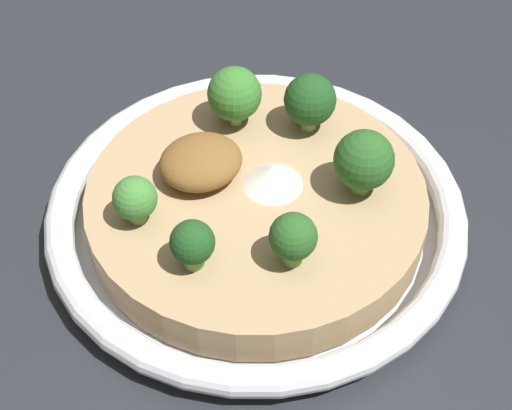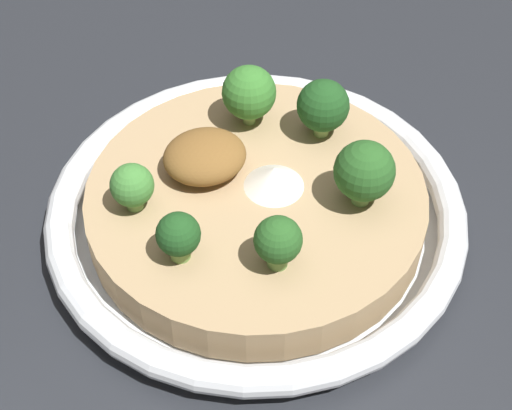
{
  "view_description": "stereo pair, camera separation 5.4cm",
  "coord_description": "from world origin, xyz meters",
  "px_view_note": "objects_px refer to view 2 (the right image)",
  "views": [
    {
      "loc": [
        -0.17,
        -0.32,
        0.42
      ],
      "look_at": [
        0.0,
        0.0,
        0.02
      ],
      "focal_mm": 55.0,
      "sensor_mm": 36.0,
      "label": 1
    },
    {
      "loc": [
        -0.12,
        -0.35,
        0.42
      ],
      "look_at": [
        0.0,
        0.0,
        0.02
      ],
      "focal_mm": 55.0,
      "sensor_mm": 36.0,
      "label": 2
    }
  ],
  "objects_px": {
    "broccoli_back_right": "(323,106)",
    "broccoli_right": "(364,172)",
    "broccoli_front_left": "(278,241)",
    "broccoli_left": "(178,236)",
    "risotto_bowl": "(256,210)",
    "broccoli_back": "(249,93)",
    "broccoli_back_left": "(132,186)"
  },
  "relations": [
    {
      "from": "broccoli_front_left",
      "to": "broccoli_back_right",
      "type": "bearing_deg",
      "value": 54.8
    },
    {
      "from": "broccoli_front_left",
      "to": "broccoli_left",
      "type": "bearing_deg",
      "value": 154.57
    },
    {
      "from": "risotto_bowl",
      "to": "broccoli_back_left",
      "type": "xyz_separation_m",
      "value": [
        -0.08,
        0.01,
        0.04
      ]
    },
    {
      "from": "broccoli_back_left",
      "to": "broccoli_back",
      "type": "xyz_separation_m",
      "value": [
        0.1,
        0.06,
        0.01
      ]
    },
    {
      "from": "risotto_bowl",
      "to": "broccoli_back",
      "type": "relative_size",
      "value": 6.18
    },
    {
      "from": "risotto_bowl",
      "to": "broccoli_front_left",
      "type": "relative_size",
      "value": 7.63
    },
    {
      "from": "broccoli_back_right",
      "to": "broccoli_back",
      "type": "relative_size",
      "value": 0.96
    },
    {
      "from": "broccoli_back_left",
      "to": "broccoli_back_right",
      "type": "bearing_deg",
      "value": 10.08
    },
    {
      "from": "broccoli_front_left",
      "to": "broccoli_left",
      "type": "distance_m",
      "value": 0.06
    },
    {
      "from": "broccoli_right",
      "to": "broccoli_back",
      "type": "relative_size",
      "value": 1.03
    },
    {
      "from": "broccoli_right",
      "to": "broccoli_back_left",
      "type": "bearing_deg",
      "value": 162.39
    },
    {
      "from": "broccoli_back_right",
      "to": "broccoli_right",
      "type": "bearing_deg",
      "value": -91.08
    },
    {
      "from": "broccoli_back_right",
      "to": "broccoli_back_left",
      "type": "bearing_deg",
      "value": -169.92
    },
    {
      "from": "risotto_bowl",
      "to": "broccoli_front_left",
      "type": "xyz_separation_m",
      "value": [
        -0.01,
        -0.06,
        0.04
      ]
    },
    {
      "from": "broccoli_back_left",
      "to": "broccoli_front_left",
      "type": "xyz_separation_m",
      "value": [
        0.07,
        -0.08,
        0.0
      ]
    },
    {
      "from": "broccoli_back",
      "to": "broccoli_back_left",
      "type": "bearing_deg",
      "value": -150.84
    },
    {
      "from": "broccoli_right",
      "to": "broccoli_front_left",
      "type": "bearing_deg",
      "value": -155.93
    },
    {
      "from": "broccoli_left",
      "to": "broccoli_back_left",
      "type": "bearing_deg",
      "value": 108.13
    },
    {
      "from": "broccoli_right",
      "to": "broccoli_left",
      "type": "bearing_deg",
      "value": -177.43
    },
    {
      "from": "broccoli_right",
      "to": "broccoli_back",
      "type": "bearing_deg",
      "value": 113.33
    },
    {
      "from": "risotto_bowl",
      "to": "broccoli_right",
      "type": "distance_m",
      "value": 0.08
    },
    {
      "from": "broccoli_front_left",
      "to": "broccoli_right",
      "type": "height_order",
      "value": "broccoli_right"
    },
    {
      "from": "broccoli_front_left",
      "to": "broccoli_back_left",
      "type": "bearing_deg",
      "value": 132.89
    },
    {
      "from": "broccoli_back",
      "to": "broccoli_left",
      "type": "xyz_separation_m",
      "value": [
        -0.08,
        -0.11,
        -0.01
      ]
    },
    {
      "from": "broccoli_left",
      "to": "risotto_bowl",
      "type": "bearing_deg",
      "value": 30.98
    },
    {
      "from": "broccoli_back_right",
      "to": "broccoli_back",
      "type": "bearing_deg",
      "value": 146.37
    },
    {
      "from": "broccoli_back_left",
      "to": "broccoli_right",
      "type": "bearing_deg",
      "value": -17.61
    },
    {
      "from": "broccoli_front_left",
      "to": "broccoli_left",
      "type": "relative_size",
      "value": 1.09
    },
    {
      "from": "broccoli_back_left",
      "to": "broccoli_back",
      "type": "relative_size",
      "value": 0.74
    },
    {
      "from": "broccoli_back",
      "to": "broccoli_left",
      "type": "bearing_deg",
      "value": -127.83
    },
    {
      "from": "broccoli_right",
      "to": "broccoli_back",
      "type": "height_order",
      "value": "broccoli_right"
    },
    {
      "from": "risotto_bowl",
      "to": "broccoli_back_right",
      "type": "relative_size",
      "value": 6.46
    }
  ]
}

